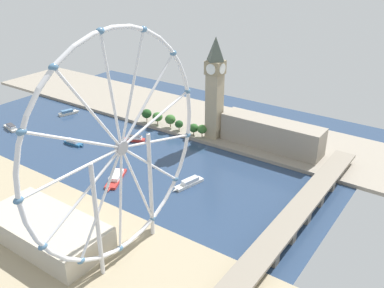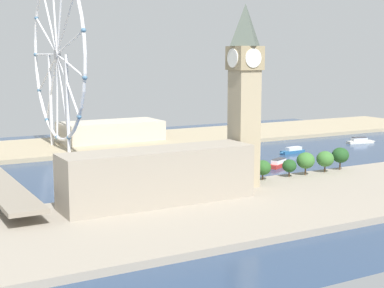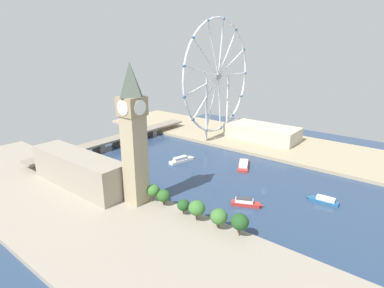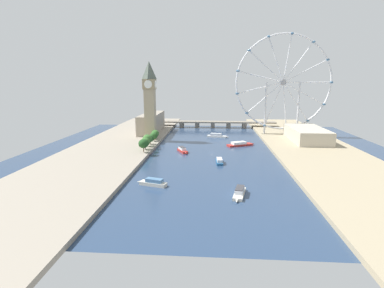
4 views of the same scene
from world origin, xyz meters
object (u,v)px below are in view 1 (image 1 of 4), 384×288
object	(u,v)px
parliament_block	(272,134)
tour_boat_0	(11,127)
tour_boat_5	(134,139)
tour_boat_2	(73,143)
tour_boat_4	(68,112)
river_bridge	(300,211)
riverside_hall	(47,230)
ferris_wheel	(121,149)
tour_boat_3	(189,183)
clock_tower	(215,87)
tour_boat_1	(116,178)

from	to	relation	value
parliament_block	tour_boat_0	xyz separation A→B (m)	(103.76, -229.66, -13.43)
tour_boat_0	tour_boat_5	distance (m)	128.12
tour_boat_2	tour_boat_4	size ratio (longest dim) A/B	0.98
tour_boat_0	tour_boat_5	world-z (taller)	tour_boat_5
parliament_block	river_bridge	bearing A→B (deg)	35.75
riverside_hall	ferris_wheel	bearing A→B (deg)	113.64
riverside_hall	tour_boat_3	world-z (taller)	riverside_hall
clock_tower	tour_boat_5	distance (m)	88.18
ferris_wheel	tour_boat_3	bearing A→B (deg)	-168.08
parliament_block	tour_boat_3	distance (m)	95.08
tour_boat_5	riverside_hall	bearing A→B (deg)	87.47
tour_boat_4	river_bridge	bearing A→B (deg)	-80.74
tour_boat_2	river_bridge	bearing A→B (deg)	-1.21
parliament_block	tour_boat_2	world-z (taller)	parliament_block
tour_boat_3	riverside_hall	bearing A→B (deg)	-1.90
clock_tower	riverside_hall	xyz separation A→B (m)	(186.94, 0.25, -40.27)
tour_boat_0	tour_boat_1	xyz separation A→B (m)	(12.78, 154.75, -0.10)
tour_boat_5	parliament_block	bearing A→B (deg)	-178.60
clock_tower	tour_boat_5	xyz separation A→B (m)	(45.17, -58.06, -48.63)
tour_boat_1	ferris_wheel	bearing A→B (deg)	23.10
parliament_block	tour_boat_5	size ratio (longest dim) A/B	4.14
tour_boat_1	tour_boat_5	size ratio (longest dim) A/B	1.54
tour_boat_2	tour_boat_4	world-z (taller)	tour_boat_4
clock_tower	tour_boat_0	distance (m)	205.85
tour_boat_0	tour_boat_3	xyz separation A→B (m)	(-12.68, 205.85, 0.08)
tour_boat_2	tour_boat_4	distance (m)	79.09
ferris_wheel	tour_boat_0	bearing A→B (deg)	-107.92
tour_boat_5	tour_boat_3	bearing A→B (deg)	132.65
parliament_block	river_bridge	world-z (taller)	parliament_block
ferris_wheel	clock_tower	bearing A→B (deg)	-164.13
clock_tower	tour_boat_4	size ratio (longest dim) A/B	3.99
ferris_wheel	tour_boat_3	world-z (taller)	ferris_wheel
river_bridge	tour_boat_3	distance (m)	85.51
river_bridge	tour_boat_5	size ratio (longest dim) A/B	8.94
ferris_wheel	tour_boat_2	bearing A→B (deg)	-119.92
riverside_hall	tour_boat_2	world-z (taller)	riverside_hall
ferris_wheel	tour_boat_5	world-z (taller)	ferris_wheel
parliament_block	tour_boat_4	bearing A→B (deg)	-78.26
parliament_block	tour_boat_2	xyz separation A→B (m)	(92.24, -151.63, -13.57)
tour_boat_1	tour_boat_3	size ratio (longest dim) A/B	1.15
river_bridge	tour_boat_3	world-z (taller)	river_bridge
riverside_hall	tour_boat_1	bearing A→B (deg)	-164.65
tour_boat_4	ferris_wheel	bearing A→B (deg)	-104.57
parliament_block	tour_boat_3	xyz separation A→B (m)	(91.08, -23.81, -13.35)
river_bridge	tour_boat_3	xyz separation A→B (m)	(5.85, -85.16, -5.12)
tour_boat_2	tour_boat_3	xyz separation A→B (m)	(-1.16, 127.82, 0.22)
parliament_block	clock_tower	bearing A→B (deg)	-79.57
riverside_hall	tour_boat_0	world-z (taller)	riverside_hall
tour_boat_2	tour_boat_3	distance (m)	127.82
tour_boat_2	tour_boat_5	distance (m)	55.00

